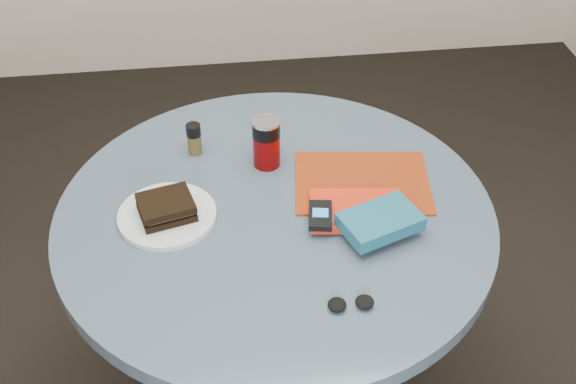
{
  "coord_description": "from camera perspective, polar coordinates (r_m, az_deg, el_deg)",
  "views": [
    {
      "loc": [
        -0.13,
        -1.23,
        1.83
      ],
      "look_at": [
        0.03,
        0.0,
        0.8
      ],
      "focal_mm": 45.0,
      "sensor_mm": 36.0,
      "label": 1
    }
  ],
  "objects": [
    {
      "name": "plate",
      "position": [
        1.64,
        -9.52,
        -1.85
      ],
      "size": [
        0.29,
        0.29,
        0.01
      ],
      "primitive_type": "cylinder",
      "rotation": [
        0.0,
        0.0,
        0.43
      ],
      "color": "silver",
      "rests_on": "table"
    },
    {
      "name": "red_book",
      "position": [
        1.62,
        5.38,
        -1.48
      ],
      "size": [
        0.22,
        0.16,
        0.02
      ],
      "primitive_type": "cube",
      "rotation": [
        0.0,
        0.0,
        -0.12
      ],
      "color": "red",
      "rests_on": "magazine"
    },
    {
      "name": "mp3_player",
      "position": [
        1.58,
        2.57,
        -1.86
      ],
      "size": [
        0.06,
        0.1,
        0.02
      ],
      "color": "black",
      "rests_on": "red_book"
    },
    {
      "name": "table",
      "position": [
        1.75,
        -0.98,
        -5.44
      ],
      "size": [
        1.0,
        1.0,
        0.75
      ],
      "color": "black",
      "rests_on": "ground"
    },
    {
      "name": "pepper_grinder",
      "position": [
        1.8,
        -7.42,
        4.19
      ],
      "size": [
        0.04,
        0.04,
        0.08
      ],
      "color": "#453E1D",
      "rests_on": "table"
    },
    {
      "name": "magazine",
      "position": [
        1.72,
        5.88,
        0.77
      ],
      "size": [
        0.34,
        0.28,
        0.01
      ],
      "primitive_type": "cube",
      "rotation": [
        0.0,
        0.0,
        -0.13
      ],
      "color": "maroon",
      "rests_on": "table"
    },
    {
      "name": "headphones",
      "position": [
        1.43,
        4.99,
        -8.77
      ],
      "size": [
        0.09,
        0.04,
        0.02
      ],
      "color": "black",
      "rests_on": "table"
    },
    {
      "name": "sandwich",
      "position": [
        1.62,
        -9.6,
        -1.2
      ],
      "size": [
        0.14,
        0.13,
        0.04
      ],
      "color": "black",
      "rests_on": "plate"
    },
    {
      "name": "novel",
      "position": [
        1.57,
        7.3,
        -2.32
      ],
      "size": [
        0.19,
        0.16,
        0.03
      ],
      "primitive_type": "cube",
      "rotation": [
        0.0,
        0.0,
        0.36
      ],
      "color": "navy",
      "rests_on": "red_book"
    },
    {
      "name": "soda_can",
      "position": [
        1.74,
        -1.72,
        3.92
      ],
      "size": [
        0.08,
        0.08,
        0.13
      ],
      "color": "#630406",
      "rests_on": "table"
    }
  ]
}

